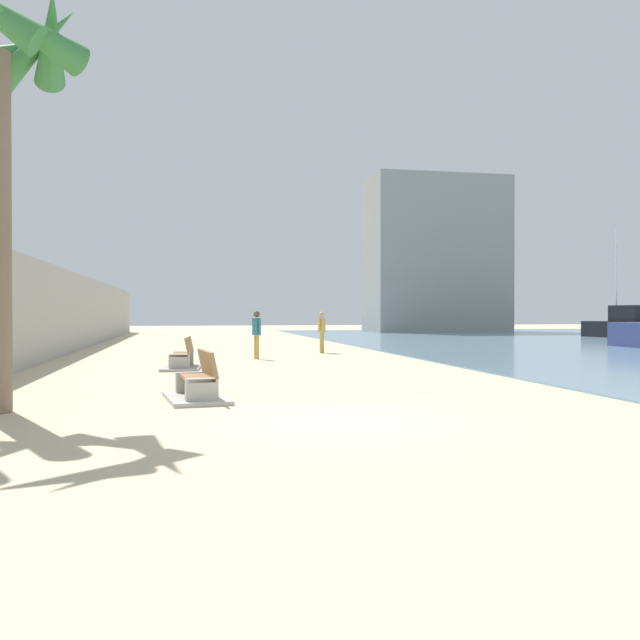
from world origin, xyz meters
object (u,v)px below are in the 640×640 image
at_px(person_walking, 322,329).
at_px(boat_mid_bay, 621,325).
at_px(bench_near, 197,388).
at_px(person_standing, 257,331).
at_px(bench_far, 182,361).

distance_m(person_walking, boat_mid_bay, 26.18).
xyz_separation_m(bench_near, person_standing, (2.35, 11.27, 0.82)).
relative_size(bench_near, bench_far, 1.02).
xyz_separation_m(bench_far, boat_mid_bay, (28.89, 19.41, 0.62)).
relative_size(person_walking, boat_mid_bay, 0.24).
bearing_deg(bench_near, bench_far, 92.41).
bearing_deg(person_walking, boat_mid_bay, 28.06).
distance_m(bench_far, person_standing, 4.75).
bearing_deg(person_walking, bench_far, -129.18).
height_order(person_walking, boat_mid_bay, boat_mid_bay).
xyz_separation_m(bench_far, person_walking, (5.78, 7.09, 0.79)).
bearing_deg(person_walking, bench_near, -110.64).
height_order(bench_near, bench_far, same).
relative_size(person_walking, person_standing, 0.98).
distance_m(bench_near, bench_far, 7.43).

